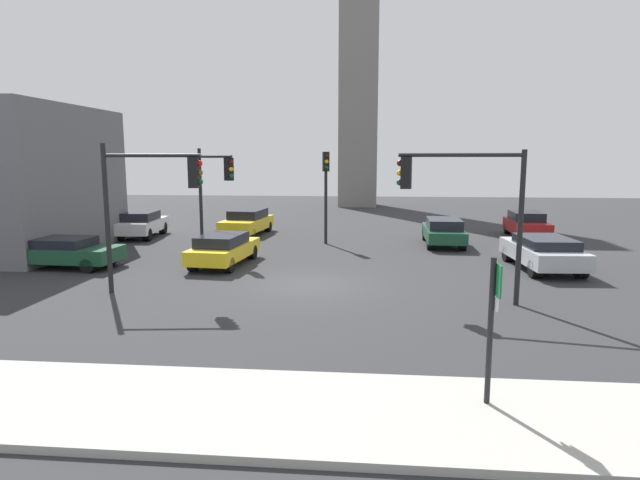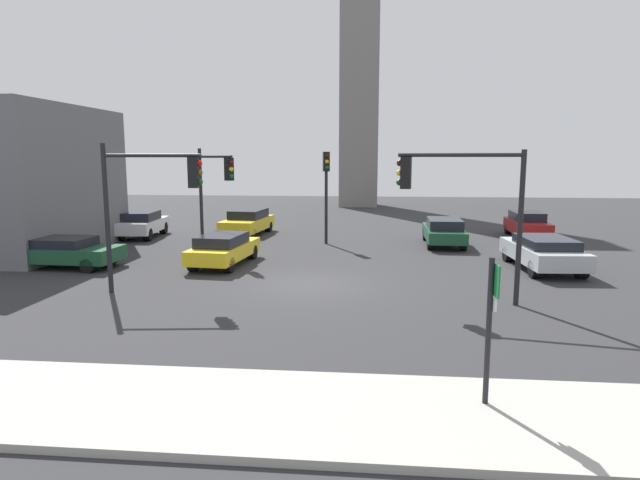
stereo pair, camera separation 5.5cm
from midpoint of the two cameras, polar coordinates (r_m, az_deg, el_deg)
ground_plane at (r=19.14m, az=-1.32°, el=-4.79°), size 88.60×88.60×0.00m
sidewalk_corner at (r=10.02m, az=-8.06°, el=-17.43°), size 29.16×3.24×0.15m
direction_sign at (r=9.88m, az=17.68°, el=-7.81°), size 0.14×0.57×2.64m
traffic_light_0 at (r=25.30m, az=-11.25°, el=6.19°), size 2.30×2.42×4.93m
traffic_light_1 at (r=27.79m, az=0.58°, el=6.43°), size 0.39×0.49×4.78m
traffic_light_2 at (r=18.42m, az=-17.64°, el=5.09°), size 3.24×0.61×4.95m
traffic_light_3 at (r=17.02m, az=14.60°, el=4.99°), size 3.77×0.89×4.72m
car_0 at (r=24.35m, az=-25.55°, el=-1.11°), size 4.37×2.20×1.24m
car_1 at (r=28.29m, az=12.95°, el=0.95°), size 1.98×4.65×1.39m
car_2 at (r=22.84m, az=-10.30°, el=-0.89°), size 2.20×4.54×1.33m
car_3 at (r=23.38m, az=22.60°, el=-1.13°), size 2.34×4.88×1.34m
car_4 at (r=31.70m, az=-7.81°, el=1.95°), size 2.42×4.81×1.46m
car_5 at (r=31.96m, az=-18.53°, el=1.67°), size 2.21×4.32×1.48m
car_6 at (r=32.52m, az=21.09°, el=1.59°), size 2.00×4.26×1.45m
skyline_tower at (r=51.13m, az=4.14°, el=18.55°), size 3.49×3.49×26.38m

